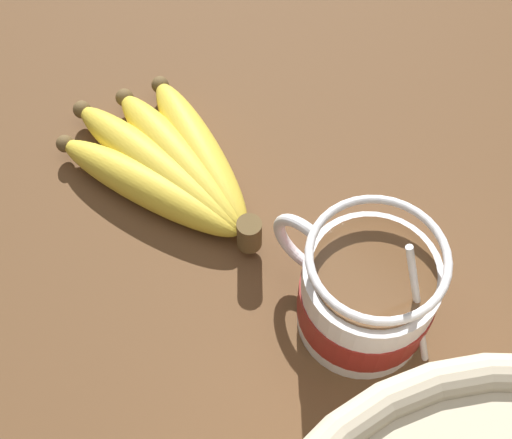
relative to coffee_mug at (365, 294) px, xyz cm
name	(u,v)px	position (x,y,z in cm)	size (l,w,h in cm)	color
table	(341,302)	(2.18, -1.06, -6.14)	(104.59, 104.59, 3.76)	brown
coffee_mug	(365,294)	(0.00, 0.00, 0.00)	(14.59, 9.86, 13.47)	silver
banana_bunch	(171,166)	(20.03, -0.17, -2.48)	(21.87, 13.48, 4.09)	brown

